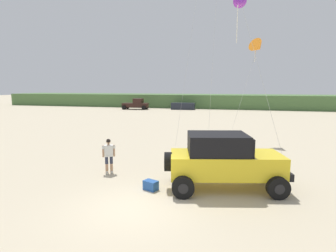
# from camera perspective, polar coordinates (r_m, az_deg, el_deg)

# --- Properties ---
(ground_plane) EXTENTS (220.00, 220.00, 0.00)m
(ground_plane) POSITION_cam_1_polar(r_m,az_deg,el_deg) (9.82, -7.18, -16.59)
(ground_plane) COLOR #C1B293
(dune_ridge) EXTENTS (90.00, 9.46, 2.55)m
(dune_ridge) POSITION_cam_1_polar(r_m,az_deg,el_deg) (55.62, 9.77, 5.20)
(dune_ridge) COLOR #4C703D
(dune_ridge) RESTS_ON ground_plane
(jeep) EXTENTS (5.02, 3.32, 2.26)m
(jeep) POSITION_cam_1_polar(r_m,az_deg,el_deg) (11.25, 11.64, -6.94)
(jeep) COLOR yellow
(jeep) RESTS_ON ground_plane
(person_watching) EXTENTS (0.55, 0.44, 1.67)m
(person_watching) POSITION_cam_1_polar(r_m,az_deg,el_deg) (13.34, -12.31, -5.72)
(person_watching) COLOR tan
(person_watching) RESTS_ON ground_plane
(cooler_box) EXTENTS (0.65, 0.54, 0.38)m
(cooler_box) POSITION_cam_1_polar(r_m,az_deg,el_deg) (11.20, -3.63, -12.28)
(cooler_box) COLOR #23519E
(cooler_box) RESTS_ON ground_plane
(distant_pickup) EXTENTS (4.76, 2.77, 1.98)m
(distant_pickup) POSITION_cam_1_polar(r_m,az_deg,el_deg) (50.28, -6.70, 4.56)
(distant_pickup) COLOR black
(distant_pickup) RESTS_ON ground_plane
(distant_sedan) EXTENTS (4.26, 1.86, 1.20)m
(distant_sedan) POSITION_cam_1_polar(r_m,az_deg,el_deg) (49.67, 3.17, 4.17)
(distant_sedan) COLOR #1E232D
(distant_sedan) RESTS_ON ground_plane
(kite_white_parafoil) EXTENTS (2.68, 3.42, 7.69)m
(kite_white_parafoil) POSITION_cam_1_polar(r_m,az_deg,el_deg) (21.94, 18.25, 15.44)
(kite_white_parafoil) COLOR orange
(kite_white_parafoil) RESTS_ON ground_plane
(kite_pink_ribbon) EXTENTS (2.90, 1.78, 8.92)m
(kite_pink_ribbon) POSITION_cam_1_polar(r_m,az_deg,el_deg) (16.11, 15.01, 23.63)
(kite_pink_ribbon) COLOR purple
(kite_pink_ribbon) RESTS_ON ground_plane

